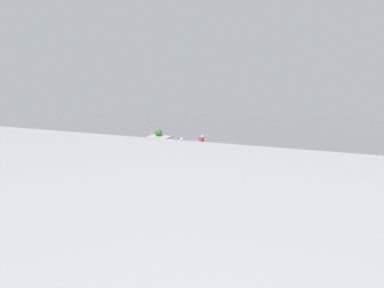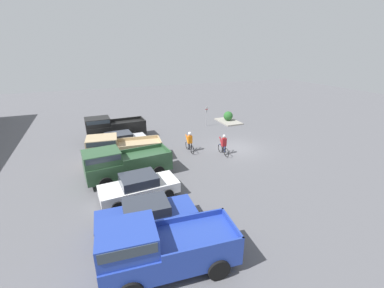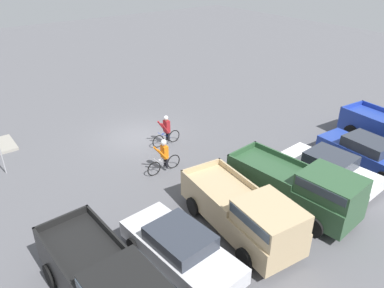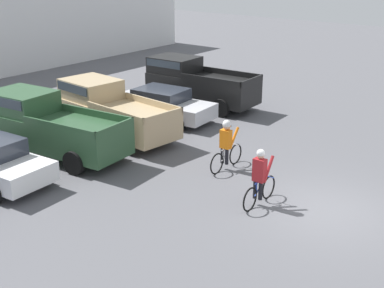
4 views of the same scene
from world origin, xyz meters
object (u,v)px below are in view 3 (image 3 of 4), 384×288
Objects in this scene: sedan_1 at (329,168)px; pickup_truck_1 at (301,187)px; sedan_2 at (180,248)px; sedan_0 at (366,152)px; cyclist_0 at (164,155)px; fire_lane_sign at (0,149)px; cyclist_1 at (166,130)px; pickup_truck_3 at (106,283)px; pickup_truck_2 at (246,213)px.

sedan_1 is 0.80× the size of pickup_truck_1.
sedan_1 is at bearing -179.50° from sedan_2.
cyclist_0 is at bearing -33.48° from sedan_0.
sedan_1 is 15.28m from fire_lane_sign.
cyclist_0 is (-2.88, -5.38, 0.20)m from sedan_2.
cyclist_0 is at bearing -118.10° from sedan_2.
sedan_1 is (2.80, -0.19, 0.00)m from sedan_0.
cyclist_0 reaches higher than cyclist_1.
sedan_2 is 8.92m from cyclist_1.
pickup_truck_1 is at bearing 178.69° from pickup_truck_3.
sedan_0 is at bearing -176.44° from pickup_truck_1.
cyclist_0 reaches higher than sedan_2.
sedan_0 is at bearing 130.53° from cyclist_1.
sedan_1 is 5.67m from pickup_truck_2.
fire_lane_sign reaches higher than pickup_truck_1.
sedan_2 is 2.83m from pickup_truck_3.
cyclist_0 is at bearing -91.22° from pickup_truck_2.
pickup_truck_1 is 2.55× the size of fire_lane_sign.
cyclist_1 is at bearing -125.71° from cyclist_0.
cyclist_0 is (-0.12, -5.69, -0.18)m from pickup_truck_2.
pickup_truck_1 is 6.48m from cyclist_0.
pickup_truck_3 is (13.98, 0.15, 0.43)m from sedan_0.
sedan_0 is at bearing -179.37° from pickup_truck_3.
pickup_truck_3 is (11.18, 0.35, 0.42)m from sedan_1.
fire_lane_sign reaches higher than pickup_truck_3.
cyclist_1 is at bearing -120.51° from sedan_2.
pickup_truck_2 is 2.80m from sedan_2.
pickup_truck_1 is 2.89m from pickup_truck_2.
fire_lane_sign is (6.23, -4.43, 0.45)m from cyclist_0.
sedan_2 is at bearing 108.86° from fire_lane_sign.
cyclist_1 is at bearing -82.22° from pickup_truck_1.
pickup_truck_2 is at bearing 173.70° from sedan_2.
sedan_2 is (5.64, -0.47, -0.43)m from pickup_truck_1.
pickup_truck_1 is at bearing 176.76° from pickup_truck_2.
sedan_1 is 2.84m from pickup_truck_1.
pickup_truck_2 is at bearing 88.78° from cyclist_0.
fire_lane_sign reaches higher than pickup_truck_2.
pickup_truck_3 reaches higher than sedan_1.
sedan_0 is 1.05× the size of sedan_1.
fire_lane_sign is at bearing -35.45° from cyclist_0.
sedan_1 is 11.20m from pickup_truck_3.
sedan_0 is 2.56× the size of cyclist_0.
sedan_0 is 10.27m from cyclist_1.
pickup_truck_2 reaches higher than cyclist_1.
sedan_0 is 0.99× the size of sedan_2.
pickup_truck_3 is at bearing 45.01° from cyclist_0.
cyclist_0 is at bearing -64.71° from pickup_truck_1.
sedan_2 is 2.71× the size of cyclist_1.
cyclist_1 is 0.80× the size of fire_lane_sign.
sedan_0 is 2.15× the size of fire_lane_sign.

